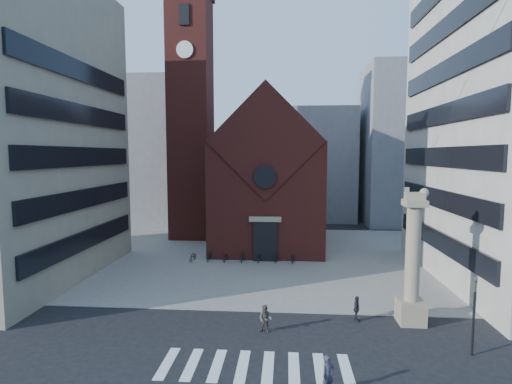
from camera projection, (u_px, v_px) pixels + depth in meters
The scene contains 20 objects.
ground at pixel (250, 339), 23.20m from camera, with size 120.00×120.00×0.00m, color black.
piazza at pixel (266, 256), 42.06m from camera, with size 46.00×30.00×0.05m, color gray.
zebra_crossing at pixel (255, 367), 20.18m from camera, with size 10.20×3.20×0.01m, color white, non-canonical shape.
church at pixel (269, 177), 47.29m from camera, with size 12.00×16.65×18.00m.
campanile at pixel (191, 114), 50.25m from camera, with size 5.50×5.50×31.20m.
bg_block_left at pixel (147, 152), 63.37m from camera, with size 16.00×14.00×22.00m, color gray.
bg_block_mid at pixel (310, 164), 66.56m from camera, with size 14.00×12.00×18.00m, color gray.
bg_block_right at pixel (415, 146), 62.09m from camera, with size 16.00×14.00×24.00m, color gray.
lion_column at pixel (412, 270), 25.09m from camera, with size 1.63×1.60×8.68m.
traffic_light at pixel (474, 314), 21.09m from camera, with size 0.13×0.16×4.30m.
pedestrian_0 at pixel (328, 375), 17.85m from camera, with size 0.64×0.42×1.75m, color #342F41.
pedestrian_1 at pixel (265, 319), 23.96m from camera, with size 0.82×0.64×1.70m, color #4E453F.
pedestrian_2 at pixel (357, 309), 25.60m from camera, with size 0.97×0.40×1.65m, color #212228.
scooter_0 at pixel (193, 256), 40.04m from camera, with size 0.60×1.72×0.90m, color black.
scooter_1 at pixel (209, 256), 39.90m from camera, with size 0.47×1.66×1.00m, color black.
scooter_2 at pixel (226, 257), 39.78m from camera, with size 0.60×1.72×0.90m, color black.
scooter_3 at pixel (243, 257), 39.65m from camera, with size 0.47×1.66×1.00m, color black.
scooter_4 at pixel (259, 258), 39.53m from camera, with size 0.60×1.72×0.90m, color black.
scooter_5 at pixel (276, 257), 39.40m from camera, with size 0.47×1.66×1.00m, color black.
scooter_6 at pixel (293, 258), 39.28m from camera, with size 0.60×1.72×0.90m, color black.
Camera 1 is at (2.04, -22.19, 10.73)m, focal length 28.00 mm.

